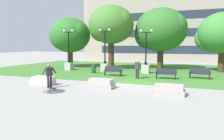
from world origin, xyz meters
TOP-DOWN VIEW (x-y plane):
  - ground_plane at (0.00, 0.00)m, footprint 140.00×140.00m
  - grass_lawn at (0.00, 10.00)m, footprint 40.00×20.00m
  - concrete_block_center at (-5.94, -2.62)m, footprint 1.85×0.90m
  - concrete_block_left at (-1.30, -2.21)m, footprint 1.80×0.90m
  - concrete_block_right at (3.40, -2.70)m, footprint 1.80×0.90m
  - person_skateboarder at (-4.66, -3.55)m, footprint 0.50×1.13m
  - skateboard at (-4.33, -3.76)m, footprint 1.03×0.54m
  - puddle at (-3.70, -4.39)m, footprint 1.46×1.46m
  - park_bench_near_left at (5.17, 4.84)m, footprint 1.84×0.71m
  - park_bench_near_right at (-2.71, 3.77)m, footprint 1.82×0.62m
  - park_bench_far_right at (2.38, 3.61)m, footprint 1.83×0.66m
  - lamp_post_right at (-9.41, 6.44)m, footprint 1.32×0.80m
  - lamp_post_center at (-0.18, 6.91)m, footprint 1.32×0.80m
  - lamp_post_left at (-4.82, 6.70)m, footprint 1.32×0.80m
  - tree_near_right at (7.35, 10.87)m, footprint 5.58×5.31m
  - tree_far_right at (0.49, 11.84)m, footprint 6.65×6.33m
  - tree_far_left at (-11.37, 9.79)m, footprint 5.81×5.53m
  - tree_near_left at (-5.26, 9.55)m, footprint 5.89×5.61m
  - trash_bin at (-5.40, 4.90)m, footprint 0.49×0.49m
  - person_bystander_near_lawn at (-0.01, 2.75)m, footprint 0.68×0.39m
  - building_facade_distant at (-0.87, 24.50)m, footprint 31.89×1.03m

SIDE VIEW (x-z plane):
  - ground_plane at x=0.00m, z-range 0.00..0.00m
  - puddle at x=-3.70m, z-range 0.00..0.01m
  - grass_lawn at x=0.00m, z-range 0.00..0.02m
  - skateboard at x=-4.33m, z-range 0.02..0.15m
  - concrete_block_center at x=-5.94m, z-range -0.01..0.63m
  - concrete_block_left at x=-1.30m, z-range -0.01..0.63m
  - concrete_block_right at x=3.40m, z-range -0.01..0.63m
  - trash_bin at x=-5.40m, z-range 0.02..0.98m
  - park_bench_near_left at x=5.17m, z-range 0.09..0.99m
  - park_bench_near_right at x=-2.71m, z-range 0.09..0.99m
  - park_bench_far_right at x=2.38m, z-range 0.09..0.99m
  - person_skateboarder at x=-4.66m, z-range 0.11..1.82m
  - person_bystander_near_lawn at x=-0.01m, z-range 0.13..1.84m
  - lamp_post_center at x=-0.18m, z-range -1.39..3.39m
  - lamp_post_left at x=-4.82m, z-range -1.45..3.50m
  - lamp_post_right at x=-9.41m, z-range -1.46..3.52m
  - tree_near_right at x=7.35m, z-range 0.97..7.52m
  - tree_far_left at x=-11.37m, z-range 0.94..7.63m
  - tree_far_right at x=0.49m, z-range 1.03..8.60m
  - tree_near_left at x=-5.26m, z-range 1.50..9.40m
  - building_facade_distant at x=-0.87m, z-range -0.01..12.18m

